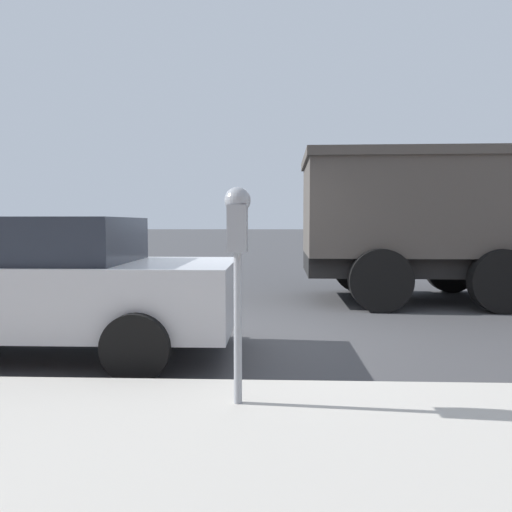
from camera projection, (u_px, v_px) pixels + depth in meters
The scene contains 3 objects.
ground_plane at pixel (241, 336), 6.43m from camera, with size 220.00×220.00×0.00m, color #424244.
parking_meter at pixel (238, 239), 3.60m from camera, with size 0.21×0.19×1.58m.
car_silver at pixel (33, 283), 5.46m from camera, with size 1.99×4.32×1.51m.
Camera 1 is at (-6.33, -0.44, 1.45)m, focal length 35.00 mm.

